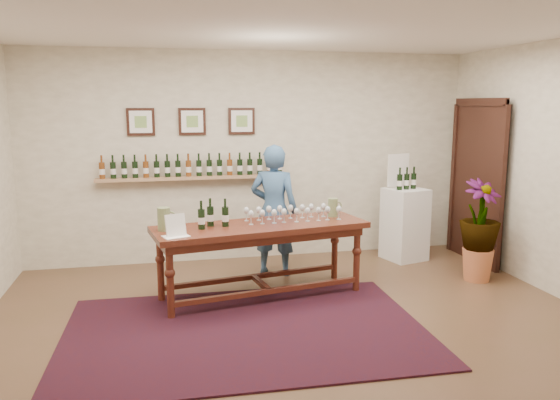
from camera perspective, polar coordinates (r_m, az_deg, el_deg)
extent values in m
plane|color=brown|center=(5.36, 1.91, -13.15)|extent=(6.00, 6.00, 0.00)
plane|color=#ECE4C8|center=(7.41, -2.87, 4.53)|extent=(6.00, 0.00, 6.00)
plane|color=#ECE4C8|center=(2.68, 15.60, -5.73)|extent=(6.00, 0.00, 6.00)
plane|color=white|center=(4.97, 2.11, 18.01)|extent=(6.00, 6.00, 0.00)
cube|color=tan|center=(7.25, -8.97, 2.32)|extent=(2.50, 0.16, 0.04)
cube|color=black|center=(7.77, 20.13, 1.59)|extent=(0.10, 1.00, 2.10)
cube|color=black|center=(7.75, 19.82, 1.58)|extent=(0.04, 1.12, 2.22)
cube|color=black|center=(7.25, -14.35, 7.92)|extent=(0.35, 0.03, 0.35)
cube|color=white|center=(7.23, -14.35, 7.91)|extent=(0.28, 0.01, 0.28)
cube|color=#81AA55|center=(7.23, -14.35, 7.91)|extent=(0.15, 0.00, 0.15)
cube|color=black|center=(7.26, -9.17, 8.10)|extent=(0.35, 0.03, 0.35)
cube|color=white|center=(7.24, -9.16, 8.10)|extent=(0.28, 0.01, 0.28)
cube|color=#81AA55|center=(7.24, -9.16, 8.10)|extent=(0.15, 0.00, 0.15)
cube|color=black|center=(7.33, -4.04, 8.22)|extent=(0.35, 0.03, 0.35)
cube|color=white|center=(7.31, -4.01, 8.22)|extent=(0.28, 0.01, 0.28)
cube|color=#81AA55|center=(7.30, -4.01, 8.22)|extent=(0.15, 0.00, 0.15)
cube|color=#4A100D|center=(5.26, -3.60, -13.50)|extent=(3.40, 2.32, 0.02)
cube|color=#3F190F|center=(5.93, -2.01, -2.84)|extent=(2.41, 1.12, 0.06)
cube|color=#3F190F|center=(5.95, -2.01, -3.53)|extent=(2.26, 0.98, 0.11)
cylinder|color=#3F190F|center=(5.52, -11.41, -8.44)|extent=(0.09, 0.09, 0.76)
cylinder|color=#3F190F|center=(6.24, 8.01, -6.16)|extent=(0.09, 0.09, 0.76)
cylinder|color=#3F190F|center=(6.02, -12.39, -6.92)|extent=(0.09, 0.09, 0.76)
cylinder|color=#3F190F|center=(6.68, 5.73, -5.02)|extent=(0.09, 0.09, 0.76)
cube|color=#3F190F|center=(5.87, -1.06, -9.49)|extent=(2.08, 0.41, 0.05)
cube|color=#3F190F|center=(6.34, -2.82, -8.01)|extent=(2.08, 0.41, 0.05)
cube|color=#3F190F|center=(6.10, -1.97, -8.72)|extent=(0.14, 0.53, 0.05)
cube|color=white|center=(5.46, -10.86, -2.60)|extent=(0.29, 0.25, 0.22)
cube|color=white|center=(7.64, 12.90, -2.47)|extent=(0.60, 0.60, 0.98)
cube|color=white|center=(7.61, 12.26, 3.08)|extent=(0.34, 0.11, 0.48)
cone|color=#C36B41|center=(7.04, 19.91, -6.37)|extent=(0.37, 0.37, 0.39)
imported|color=#173716|center=(6.92, 20.17, -2.15)|extent=(0.69, 0.69, 0.67)
imported|color=#375A82|center=(6.73, -0.62, -1.07)|extent=(0.70, 0.60, 1.62)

